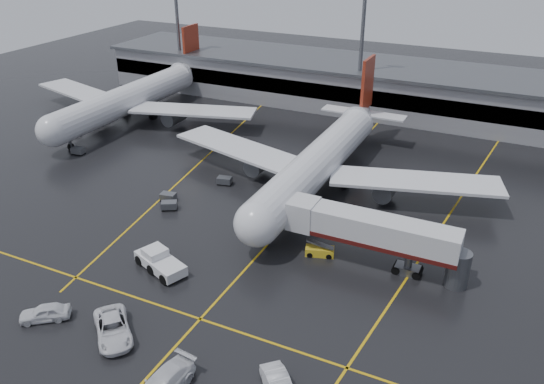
% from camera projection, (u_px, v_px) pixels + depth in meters
% --- Properties ---
extents(ground, '(220.00, 220.00, 0.00)m').
position_uv_depth(ground, '(293.00, 217.00, 69.82)').
color(ground, black).
rests_on(ground, ground).
extents(apron_line_centre, '(0.25, 90.00, 0.02)m').
position_uv_depth(apron_line_centre, '(293.00, 217.00, 69.82)').
color(apron_line_centre, gold).
rests_on(apron_line_centre, ground).
extents(apron_line_stop, '(60.00, 0.25, 0.02)m').
position_uv_depth(apron_line_stop, '(200.00, 319.00, 52.11)').
color(apron_line_stop, gold).
rests_on(apron_line_stop, ground).
extents(apron_line_left, '(9.99, 69.35, 0.02)m').
position_uv_depth(apron_line_left, '(201.00, 161.00, 85.58)').
color(apron_line_left, gold).
rests_on(apron_line_left, ground).
extents(apron_line_right, '(7.57, 69.64, 0.02)m').
position_uv_depth(apron_line_right, '(451.00, 212.00, 70.93)').
color(apron_line_right, gold).
rests_on(apron_line_right, ground).
extents(terminal, '(122.00, 19.00, 8.60)m').
position_uv_depth(terminal, '(392.00, 88.00, 106.45)').
color(terminal, gray).
rests_on(terminal, ground).
extents(light_mast_left, '(3.00, 1.20, 25.45)m').
position_uv_depth(light_mast_left, '(177.00, 22.00, 114.44)').
color(light_mast_left, '#595B60').
rests_on(light_mast_left, ground).
extents(light_mast_mid, '(3.00, 1.20, 25.45)m').
position_uv_depth(light_mast_mid, '(362.00, 38.00, 99.02)').
color(light_mast_mid, '#595B60').
rests_on(light_mast_mid, ground).
extents(main_airliner, '(48.80, 45.60, 14.10)m').
position_uv_depth(main_airliner, '(322.00, 159.00, 75.73)').
color(main_airliner, silver).
rests_on(main_airliner, ground).
extents(second_airliner, '(48.80, 45.60, 14.10)m').
position_uv_depth(second_airliner, '(133.00, 97.00, 101.58)').
color(second_airliner, silver).
rests_on(second_airliner, ground).
extents(jet_bridge, '(19.90, 3.40, 6.05)m').
position_uv_depth(jet_bridge, '(373.00, 233.00, 58.64)').
color(jet_bridge, silver).
rests_on(jet_bridge, ground).
extents(pushback_tractor, '(7.01, 4.78, 2.32)m').
position_uv_depth(pushback_tractor, '(159.00, 262.00, 59.11)').
color(pushback_tractor, silver).
rests_on(pushback_tractor, ground).
extents(belt_loader, '(3.46, 2.27, 2.03)m').
position_uv_depth(belt_loader, '(320.00, 251.00, 61.74)').
color(belt_loader, yellow).
rests_on(belt_loader, ground).
extents(service_van_a, '(6.69, 6.49, 1.77)m').
position_uv_depth(service_van_a, '(113.00, 328.00, 49.62)').
color(service_van_a, white).
rests_on(service_van_a, ground).
extents(service_van_b, '(3.19, 6.49, 1.81)m').
position_uv_depth(service_van_b, '(163.00, 384.00, 43.72)').
color(service_van_b, silver).
rests_on(service_van_b, ground).
extents(service_van_d, '(4.85, 4.28, 1.59)m').
position_uv_depth(service_van_d, '(45.00, 312.00, 51.76)').
color(service_van_d, silver).
rests_on(service_van_d, ground).
extents(baggage_cart_a, '(2.38, 2.12, 1.12)m').
position_uv_depth(baggage_cart_a, '(169.00, 205.00, 71.28)').
color(baggage_cart_a, '#595B60').
rests_on(baggage_cart_a, ground).
extents(baggage_cart_b, '(2.16, 1.57, 1.12)m').
position_uv_depth(baggage_cart_b, '(168.00, 197.00, 73.44)').
color(baggage_cart_b, '#595B60').
rests_on(baggage_cart_b, ground).
extents(baggage_cart_c, '(2.23, 1.69, 1.12)m').
position_uv_depth(baggage_cart_c, '(225.00, 180.00, 77.97)').
color(baggage_cart_c, '#595B60').
rests_on(baggage_cart_c, ground).
extents(baggage_cart_d, '(2.09, 1.44, 1.12)m').
position_uv_depth(baggage_cart_d, '(74.00, 129.00, 96.62)').
color(baggage_cart_d, '#595B60').
rests_on(baggage_cart_d, ground).
extents(baggage_cart_e, '(2.14, 1.54, 1.12)m').
position_uv_depth(baggage_cart_e, '(78.00, 150.00, 87.83)').
color(baggage_cart_e, '#595B60').
rests_on(baggage_cart_e, ground).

